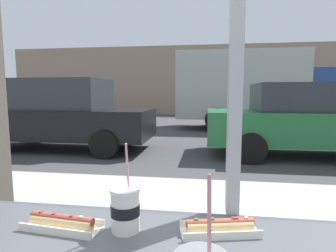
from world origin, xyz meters
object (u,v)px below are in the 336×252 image
object	(u,v)px
soda_cup_left	(125,209)
box_truck	(256,88)
hotdog_tray_far	(62,223)
hotdog_tray_near	(220,227)
parked_car_black	(63,115)
parked_car_green	(311,120)

from	to	relation	value
soda_cup_left	box_truck	xyz separation A→B (m)	(2.20, 10.58, 0.60)
soda_cup_left	hotdog_tray_far	distance (m)	0.23
hotdog_tray_near	parked_car_black	size ratio (longest dim) A/B	0.06
hotdog_tray_far	box_truck	size ratio (longest dim) A/B	0.04
hotdog_tray_far	parked_car_green	world-z (taller)	parked_car_green
soda_cup_left	parked_car_green	xyz separation A→B (m)	(2.58, 5.66, -0.19)
hotdog_tray_far	parked_car_black	bearing A→B (deg)	118.97
soda_cup_left	parked_car_green	world-z (taller)	parked_car_green
box_truck	hotdog_tray_far	bearing A→B (deg)	-102.84
hotdog_tray_far	parked_car_black	distance (m)	6.49
parked_car_green	box_truck	size ratio (longest dim) A/B	0.70
hotdog_tray_near	parked_car_black	bearing A→B (deg)	123.15
parked_car_green	soda_cup_left	bearing A→B (deg)	-114.53
hotdog_tray_far	box_truck	bearing A→B (deg)	77.16
parked_car_black	parked_car_green	world-z (taller)	parked_car_black
hotdog_tray_far	soda_cup_left	bearing A→B (deg)	5.36
parked_car_black	box_truck	world-z (taller)	box_truck
hotdog_tray_near	parked_car_green	world-z (taller)	parked_car_green
hotdog_tray_near	hotdog_tray_far	xyz separation A→B (m)	(-0.54, -0.05, -0.00)
hotdog_tray_near	parked_car_green	size ratio (longest dim) A/B	0.06
parked_car_green	box_truck	xyz separation A→B (m)	(-0.39, 4.92, 0.80)
soda_cup_left	parked_car_black	distance (m)	6.58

